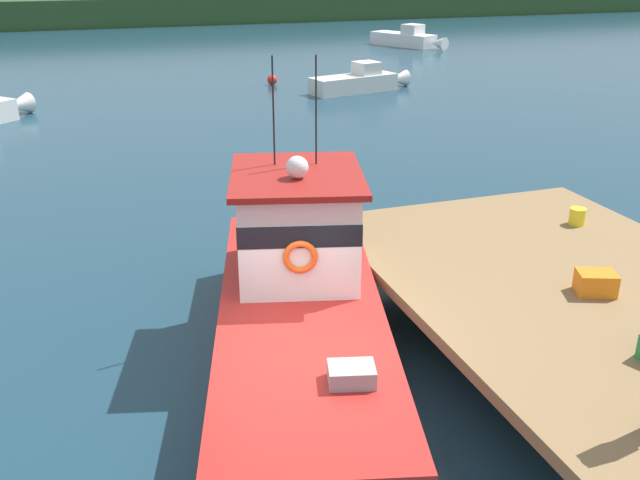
{
  "coord_description": "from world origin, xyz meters",
  "views": [
    {
      "loc": [
        -2.72,
        -8.64,
        6.35
      ],
      "look_at": [
        1.2,
        2.79,
        1.4
      ],
      "focal_mm": 39.83,
      "sensor_mm": 36.0,
      "label": 1
    }
  ],
  "objects_px": {
    "bait_bucket": "(577,216)",
    "moored_boat_mid_harbor": "(408,39)",
    "moored_boat_off_the_point": "(360,81)",
    "main_fishing_boat": "(300,300)",
    "crate_stack_near_edge": "(596,283)",
    "mooring_buoy_channel_marker": "(272,80)"
  },
  "relations": [
    {
      "from": "bait_bucket",
      "to": "moored_boat_off_the_point",
      "type": "relative_size",
      "value": 0.06
    },
    {
      "from": "bait_bucket",
      "to": "moored_boat_mid_harbor",
      "type": "height_order",
      "value": "moored_boat_mid_harbor"
    },
    {
      "from": "main_fishing_boat",
      "to": "moored_boat_off_the_point",
      "type": "relative_size",
      "value": 1.81
    },
    {
      "from": "main_fishing_boat",
      "to": "bait_bucket",
      "type": "relative_size",
      "value": 29.23
    },
    {
      "from": "crate_stack_near_edge",
      "to": "moored_boat_mid_harbor",
      "type": "height_order",
      "value": "crate_stack_near_edge"
    },
    {
      "from": "crate_stack_near_edge",
      "to": "bait_bucket",
      "type": "distance_m",
      "value": 3.21
    },
    {
      "from": "main_fishing_boat",
      "to": "moored_boat_mid_harbor",
      "type": "relative_size",
      "value": 1.66
    },
    {
      "from": "bait_bucket",
      "to": "main_fishing_boat",
      "type": "bearing_deg",
      "value": -170.55
    },
    {
      "from": "crate_stack_near_edge",
      "to": "moored_boat_mid_harbor",
      "type": "bearing_deg",
      "value": 68.65
    },
    {
      "from": "main_fishing_boat",
      "to": "mooring_buoy_channel_marker",
      "type": "relative_size",
      "value": 19.72
    },
    {
      "from": "main_fishing_boat",
      "to": "mooring_buoy_channel_marker",
      "type": "distance_m",
      "value": 26.02
    },
    {
      "from": "crate_stack_near_edge",
      "to": "moored_boat_off_the_point",
      "type": "relative_size",
      "value": 0.11
    },
    {
      "from": "main_fishing_boat",
      "to": "crate_stack_near_edge",
      "type": "xyz_separation_m",
      "value": [
        4.48,
        -1.68,
        0.38
      ]
    },
    {
      "from": "bait_bucket",
      "to": "crate_stack_near_edge",
      "type": "bearing_deg",
      "value": -122.48
    },
    {
      "from": "moored_boat_mid_harbor",
      "to": "moored_boat_off_the_point",
      "type": "relative_size",
      "value": 1.09
    },
    {
      "from": "main_fishing_boat",
      "to": "mooring_buoy_channel_marker",
      "type": "bearing_deg",
      "value": 75.7
    },
    {
      "from": "bait_bucket",
      "to": "moored_boat_off_the_point",
      "type": "bearing_deg",
      "value": 79.85
    },
    {
      "from": "moored_boat_off_the_point",
      "to": "mooring_buoy_channel_marker",
      "type": "distance_m",
      "value": 4.71
    },
    {
      "from": "moored_boat_off_the_point",
      "to": "mooring_buoy_channel_marker",
      "type": "height_order",
      "value": "moored_boat_off_the_point"
    },
    {
      "from": "bait_bucket",
      "to": "moored_boat_off_the_point",
      "type": "distance_m",
      "value": 21.43
    },
    {
      "from": "mooring_buoy_channel_marker",
      "to": "crate_stack_near_edge",
      "type": "bearing_deg",
      "value": -94.15
    },
    {
      "from": "crate_stack_near_edge",
      "to": "main_fishing_boat",
      "type": "bearing_deg",
      "value": 159.46
    }
  ]
}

